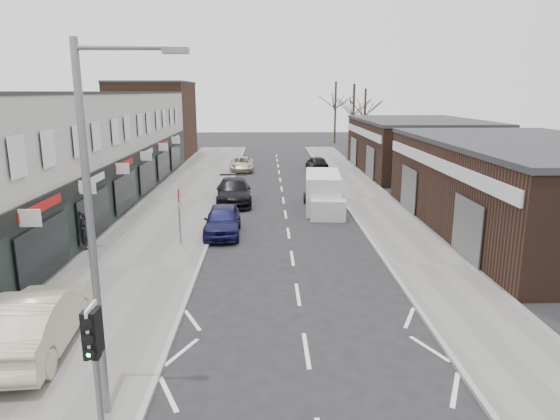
{
  "coord_description": "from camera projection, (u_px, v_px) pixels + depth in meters",
  "views": [
    {
      "loc": [
        -1.08,
        -10.74,
        7.11
      ],
      "look_at": [
        -0.58,
        8.23,
        2.6
      ],
      "focal_mm": 32.0,
      "sensor_mm": 36.0,
      "label": 1
    }
  ],
  "objects": [
    {
      "name": "ground",
      "position": [
        313.0,
        392.0,
        12.12
      ],
      "size": [
        160.0,
        160.0,
        0.0
      ],
      "primitive_type": "plane",
      "color": "black",
      "rests_on": "ground"
    },
    {
      "name": "sedan_on_pavement",
      "position": [
        36.0,
        321.0,
        13.71
      ],
      "size": [
        2.24,
        5.31,
        1.71
      ],
      "primitive_type": "imported",
      "rotation": [
        0.0,
        0.0,
        3.23
      ],
      "color": "#BFB699",
      "rests_on": "pavement_left"
    },
    {
      "name": "parked_car_right_b",
      "position": [
        317.0,
        163.0,
        45.84
      ],
      "size": [
        1.99,
        4.19,
        1.38
      ],
      "primitive_type": "imported",
      "rotation": [
        0.0,
        0.0,
        3.23
      ],
      "color": "black",
      "rests_on": "ground"
    },
    {
      "name": "shop_terrace_left",
      "position": [
        60.0,
        153.0,
        29.92
      ],
      "size": [
        8.0,
        41.0,
        7.1
      ],
      "primitive_type": "cube",
      "color": "beige",
      "rests_on": "ground"
    },
    {
      "name": "right_unit_far",
      "position": [
        417.0,
        147.0,
        44.98
      ],
      "size": [
        10.0,
        16.0,
        4.5
      ],
      "primitive_type": "cube",
      "color": "#342017",
      "rests_on": "ground"
    },
    {
      "name": "traffic_light",
      "position": [
        94.0,
        345.0,
        9.49
      ],
      "size": [
        0.28,
        0.6,
        3.1
      ],
      "color": "slate",
      "rests_on": "pavement_left"
    },
    {
      "name": "parked_car_left_b",
      "position": [
        234.0,
        191.0,
        32.44
      ],
      "size": [
        2.58,
        5.59,
        1.58
      ],
      "primitive_type": "imported",
      "rotation": [
        0.0,
        0.0,
        0.07
      ],
      "color": "black",
      "rests_on": "ground"
    },
    {
      "name": "right_unit_near",
      "position": [
        532.0,
        189.0,
        25.53
      ],
      "size": [
        10.0,
        18.0,
        4.5
      ],
      "primitive_type": "cube",
      "color": "#342017",
      "rests_on": "ground"
    },
    {
      "name": "parked_car_left_c",
      "position": [
        242.0,
        164.0,
        45.83
      ],
      "size": [
        2.2,
        4.57,
        1.26
      ],
      "primitive_type": "imported",
      "rotation": [
        0.0,
        0.0,
        0.03
      ],
      "color": "beige",
      "rests_on": "ground"
    },
    {
      "name": "tree_far_c",
      "position": [
        334.0,
        143.0,
        70.69
      ],
      "size": [
        3.6,
        3.6,
        8.5
      ],
      "primitive_type": null,
      "color": "#382D26",
      "rests_on": "ground"
    },
    {
      "name": "parked_car_left_a",
      "position": [
        223.0,
        220.0,
        25.31
      ],
      "size": [
        1.87,
        4.44,
        1.5
      ],
      "primitive_type": "imported",
      "rotation": [
        0.0,
        0.0,
        0.02
      ],
      "color": "#141541",
      "rests_on": "ground"
    },
    {
      "name": "parked_car_right_a",
      "position": [
        324.0,
        183.0,
        35.64
      ],
      "size": [
        1.83,
        4.63,
        1.5
      ],
      "primitive_type": "imported",
      "rotation": [
        0.0,
        0.0,
        3.09
      ],
      "color": "silver",
      "rests_on": "ground"
    },
    {
      "name": "brick_block_far",
      "position": [
        154.0,
        121.0,
        54.62
      ],
      "size": [
        8.0,
        10.0,
        8.0
      ],
      "primitive_type": "cube",
      "color": "#43291D",
      "rests_on": "ground"
    },
    {
      "name": "tree_far_a",
      "position": [
        352.0,
        153.0,
        59.03
      ],
      "size": [
        3.6,
        3.6,
        8.0
      ],
      "primitive_type": null,
      "color": "#382D26",
      "rests_on": "ground"
    },
    {
      "name": "pedestrian",
      "position": [
        87.0,
        230.0,
        22.4
      ],
      "size": [
        0.78,
        0.64,
        1.84
      ],
      "primitive_type": "imported",
      "rotation": [
        0.0,
        0.0,
        2.8
      ],
      "color": "black",
      "rests_on": "pavement_left"
    },
    {
      "name": "tree_far_b",
      "position": [
        364.0,
        148.0,
        64.93
      ],
      "size": [
        3.6,
        3.6,
        7.5
      ],
      "primitive_type": null,
      "color": "#382D26",
      "rests_on": "ground"
    },
    {
      "name": "pavement_left",
      "position": [
        183.0,
        200.0,
        33.33
      ],
      "size": [
        5.5,
        64.0,
        0.12
      ],
      "primitive_type": "cube",
      "color": "slate",
      "rests_on": "ground"
    },
    {
      "name": "pavement_right",
      "position": [
        368.0,
        199.0,
        33.64
      ],
      "size": [
        3.5,
        64.0,
        0.12
      ],
      "primitive_type": "cube",
      "color": "slate",
      "rests_on": "ground"
    },
    {
      "name": "white_van",
      "position": [
        323.0,
        193.0,
        30.57
      ],
      "size": [
        2.43,
        5.93,
        2.25
      ],
      "rotation": [
        0.0,
        0.0,
        -0.08
      ],
      "color": "silver",
      "rests_on": "ground"
    },
    {
      "name": "street_lamp",
      "position": [
        98.0,
        217.0,
        10.16
      ],
      "size": [
        2.23,
        0.22,
        8.0
      ],
      "color": "slate",
      "rests_on": "pavement_left"
    },
    {
      "name": "warning_sign",
      "position": [
        180.0,
        200.0,
        23.15
      ],
      "size": [
        0.12,
        0.8,
        2.7
      ],
      "color": "slate",
      "rests_on": "pavement_left"
    }
  ]
}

